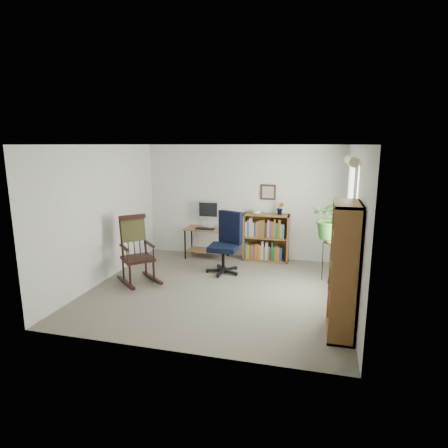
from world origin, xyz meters
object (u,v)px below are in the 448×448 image
(desk, at_px, (207,243))
(tall_bookshelf, at_px, (343,270))
(office_chair, at_px, (223,243))
(low_bookshelf, at_px, (266,237))
(rocking_chair, at_px, (137,249))

(desk, distance_m, tall_bookshelf, 3.84)
(office_chair, relative_size, tall_bookshelf, 0.69)
(low_bookshelf, height_order, tall_bookshelf, tall_bookshelf)
(rocking_chair, bearing_deg, office_chair, -10.94)
(desk, xyz_separation_m, rocking_chair, (-0.74, -1.73, 0.28))
(desk, height_order, tall_bookshelf, tall_bookshelf)
(desk, bearing_deg, office_chair, -55.86)
(rocking_chair, height_order, low_bookshelf, rocking_chair)
(office_chair, xyz_separation_m, rocking_chair, (-1.32, -0.86, 0.01))
(office_chair, bearing_deg, low_bookshelf, 77.82)
(desk, relative_size, rocking_chair, 0.75)
(tall_bookshelf, bearing_deg, desk, 133.86)
(office_chair, bearing_deg, desk, 146.19)
(desk, bearing_deg, tall_bookshelf, -46.14)
(low_bookshelf, bearing_deg, desk, -174.55)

